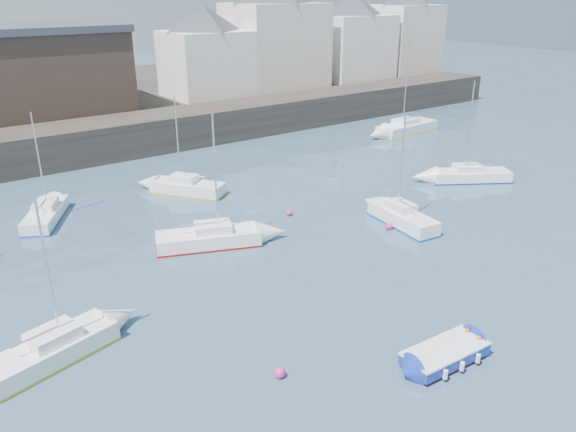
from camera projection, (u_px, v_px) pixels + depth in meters
water at (459, 339)px, 23.06m from camera, size 220.00×220.00×0.00m
quay_wall at (133, 135)px, 48.71m from camera, size 90.00×5.00×3.00m
land_strip at (71, 104)px, 62.23m from camera, size 90.00×32.00×2.80m
bldg_east_a at (275, 32)px, 62.05m from camera, size 13.36×13.36×11.80m
bldg_east_b at (352, 36)px, 68.01m from camera, size 11.88×11.88×9.95m
bldg_east_c at (404, 29)px, 72.71m from camera, size 11.14×11.14×10.95m
bldg_east_d at (206, 51)px, 57.33m from camera, size 11.14×11.14×8.95m
warehouse at (27, 70)px, 49.50m from camera, size 16.40×10.40×7.60m
blue_dinghy at (445, 354)px, 21.51m from camera, size 3.60×1.95×0.67m
sailboat_a at (50, 351)px, 21.50m from camera, size 5.52×3.00×6.84m
sailboat_b at (209, 238)px, 31.19m from camera, size 6.03×3.82×7.41m
sailboat_c at (402, 217)px, 33.92m from camera, size 2.19×5.16×6.60m
sailboat_d at (470, 175)px, 41.70m from camera, size 5.88×4.59×7.36m
sailboat_f at (187, 187)px, 39.12m from camera, size 4.42×5.20×6.79m
sailboat_g at (407, 127)px, 55.71m from camera, size 7.11×2.64×8.85m
sailboat_h at (46, 214)px, 34.62m from camera, size 3.94×5.33×6.65m
buoy_near at (280, 377)px, 20.82m from camera, size 0.44×0.44×0.44m
buoy_mid at (389, 229)px, 33.51m from camera, size 0.43×0.43×0.43m
buoy_far at (289, 216)px, 35.51m from camera, size 0.39×0.39×0.39m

